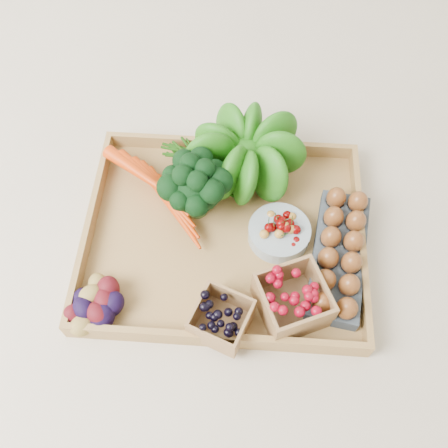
# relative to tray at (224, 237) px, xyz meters

# --- Properties ---
(ground) EXTENTS (4.00, 4.00, 0.00)m
(ground) POSITION_rel_tray_xyz_m (0.00, 0.00, -0.01)
(ground) COLOR beige
(ground) RESTS_ON ground
(tray) EXTENTS (0.55, 0.45, 0.01)m
(tray) POSITION_rel_tray_xyz_m (0.00, 0.00, 0.00)
(tray) COLOR #A77F46
(tray) RESTS_ON ground
(carrots) EXTENTS (0.20, 0.14, 0.05)m
(carrots) POSITION_rel_tray_xyz_m (-0.12, 0.07, 0.03)
(carrots) COLOR red
(carrots) RESTS_ON tray
(lettuce) EXTENTS (0.16, 0.16, 0.16)m
(lettuce) POSITION_rel_tray_xyz_m (0.03, 0.16, 0.09)
(lettuce) COLOR #20530D
(lettuce) RESTS_ON tray
(broccoli) EXTENTS (0.14, 0.14, 0.11)m
(broccoli) POSITION_rel_tray_xyz_m (-0.06, 0.06, 0.06)
(broccoli) COLOR black
(broccoli) RESTS_ON tray
(cherry_bowl) EXTENTS (0.12, 0.12, 0.03)m
(cherry_bowl) POSITION_rel_tray_xyz_m (0.11, 0.00, 0.02)
(cherry_bowl) COLOR #8C9EA5
(cherry_bowl) RESTS_ON tray
(egg_carton) EXTENTS (0.14, 0.29, 0.03)m
(egg_carton) POSITION_rel_tray_xyz_m (0.22, -0.04, 0.02)
(egg_carton) COLOR #3C444C
(egg_carton) RESTS_ON tray
(potatoes) EXTENTS (0.12, 0.12, 0.07)m
(potatoes) POSITION_rel_tray_xyz_m (-0.22, -0.18, 0.04)
(potatoes) COLOR #410A10
(potatoes) RESTS_ON tray
(punnet_blackberry) EXTENTS (0.12, 0.12, 0.06)m
(punnet_blackberry) POSITION_rel_tray_xyz_m (0.01, -0.19, 0.04)
(punnet_blackberry) COLOR black
(punnet_blackberry) RESTS_ON tray
(punnet_raspberry) EXTENTS (0.15, 0.15, 0.08)m
(punnet_raspberry) POSITION_rel_tray_xyz_m (0.13, -0.15, 0.05)
(punnet_raspberry) COLOR maroon
(punnet_raspberry) RESTS_ON tray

